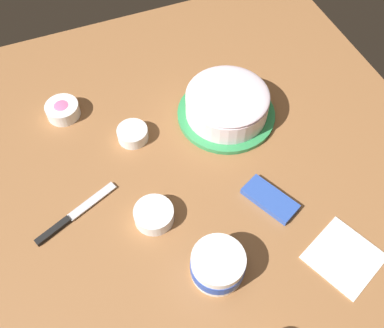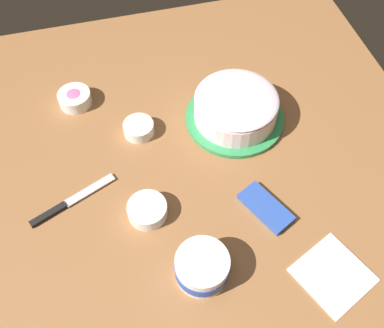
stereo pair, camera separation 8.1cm
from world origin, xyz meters
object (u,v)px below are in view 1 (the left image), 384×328
sprinkle_bowl_yellow (133,134)px  paper_napkin (344,257)px  candy_box_lower (270,199)px  frosting_tub (218,265)px  frosted_cake (227,105)px  sprinkle_bowl_pink (63,109)px  sprinkle_bowl_rainbow (154,215)px  spreading_knife (69,218)px

sprinkle_bowl_yellow → paper_napkin: bearing=34.0°
sprinkle_bowl_yellow → candy_box_lower: (0.32, 0.26, -0.01)m
sprinkle_bowl_yellow → candy_box_lower: bearing=38.9°
frosting_tub → frosted_cake: bearing=153.2°
frosting_tub → sprinkle_bowl_yellow: 0.45m
sprinkle_bowl_pink → paper_napkin: sprinkle_bowl_pink is taller
frosted_cake → frosting_tub: size_ratio=2.27×
sprinkle_bowl_pink → candy_box_lower: 0.64m
frosted_cake → sprinkle_bowl_rainbow: (0.24, -0.30, -0.03)m
frosting_tub → candy_box_lower: frosting_tub is taller
candy_box_lower → paper_napkin: 0.22m
frosting_tub → paper_napkin: frosting_tub is taller
sprinkle_bowl_pink → paper_napkin: (0.68, 0.51, -0.02)m
frosted_cake → sprinkle_bowl_rainbow: frosted_cake is taller
sprinkle_bowl_yellow → frosted_cake: bearing=85.4°
sprinkle_bowl_rainbow → frosted_cake: bearing=128.3°
frosting_tub → sprinkle_bowl_yellow: frosting_tub is taller
sprinkle_bowl_pink → candy_box_lower: (0.48, 0.42, -0.01)m
frosting_tub → candy_box_lower: bearing=121.1°
sprinkle_bowl_pink → sprinkle_bowl_rainbow: sprinkle_bowl_pink is taller
spreading_knife → sprinkle_bowl_rainbow: sprinkle_bowl_rainbow is taller
sprinkle_bowl_yellow → paper_napkin: size_ratio=0.57×
frosting_tub → sprinkle_bowl_rainbow: frosting_tub is taller
sprinkle_bowl_yellow → sprinkle_bowl_pink: bearing=-134.3°
frosting_tub → sprinkle_bowl_yellow: bearing=-172.0°
frosting_tub → spreading_knife: 0.39m
sprinkle_bowl_pink → sprinkle_bowl_rainbow: bearing=17.7°
frosted_cake → candy_box_lower: frosted_cake is taller
frosted_cake → paper_napkin: size_ratio=1.89×
candy_box_lower → paper_napkin: candy_box_lower is taller
candy_box_lower → sprinkle_bowl_pink: bearing=-164.6°
frosting_tub → paper_napkin: bearing=74.5°
frosting_tub → sprinkle_bowl_rainbow: 0.20m
frosting_tub → paper_napkin: 0.30m
frosting_tub → sprinkle_bowl_pink: size_ratio=1.30×
frosting_tub → sprinkle_bowl_rainbow: size_ratio=1.26×
paper_napkin → sprinkle_bowl_pink: bearing=-143.0°
sprinkle_bowl_rainbow → paper_napkin: size_ratio=0.66×
sprinkle_bowl_yellow → sprinkle_bowl_rainbow: (0.26, -0.03, 0.00)m
sprinkle_bowl_yellow → sprinkle_bowl_pink: (-0.16, -0.16, 0.00)m
paper_napkin → sprinkle_bowl_yellow: bearing=-146.0°
sprinkle_bowl_yellow → sprinkle_bowl_rainbow: bearing=-6.0°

